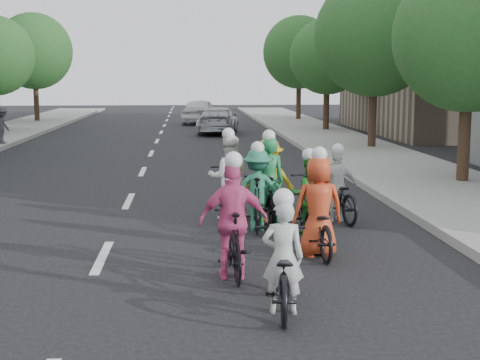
{
  "coord_description": "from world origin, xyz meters",
  "views": [
    {
      "loc": [
        1.42,
        -10.71,
        2.91
      ],
      "look_at": [
        2.38,
        1.62,
        1.0
      ],
      "focal_mm": 50.0,
      "sensor_mm": 36.0,
      "label": 1
    }
  ],
  "objects": [
    {
      "name": "cyclist_7",
      "position": [
        2.73,
        1.82,
        0.66
      ],
      "size": [
        1.06,
        1.79,
        1.71
      ],
      "rotation": [
        0.0,
        0.0,
        3.05
      ],
      "color": "black",
      "rests_on": "ground"
    },
    {
      "name": "cyclist_0",
      "position": [
        2.57,
        -2.71,
        0.54
      ],
      "size": [
        0.85,
        1.92,
        1.58
      ],
      "rotation": [
        0.0,
        0.0,
        3.03
      ],
      "color": "black",
      "rests_on": "ground"
    },
    {
      "name": "cyclist_6",
      "position": [
        2.24,
        2.89,
        0.67
      ],
      "size": [
        0.85,
        1.97,
        1.89
      ],
      "rotation": [
        0.0,
        0.0,
        3.14
      ],
      "color": "black",
      "rests_on": "ground"
    },
    {
      "name": "follow_car_lead",
      "position": [
        2.97,
        23.94,
        0.69
      ],
      "size": [
        2.52,
        4.94,
        1.37
      ],
      "primitive_type": "imported",
      "rotation": [
        0.0,
        0.0,
        3.01
      ],
      "color": "#A7A8AB",
      "rests_on": "ground"
    },
    {
      "name": "cyclist_4",
      "position": [
        3.52,
        -0.11,
        0.63
      ],
      "size": [
        0.83,
        1.86,
        1.81
      ],
      "rotation": [
        0.0,
        0.0,
        3.18
      ],
      "color": "black",
      "rests_on": "ground"
    },
    {
      "name": "bldg_se",
      "position": [
        16.0,
        24.0,
        4.0
      ],
      "size": [
        10.0,
        14.0,
        8.0
      ],
      "primitive_type": "cube",
      "color": "gray",
      "rests_on": "ground"
    },
    {
      "name": "curb_right",
      "position": [
        6.05,
        10.0,
        0.09
      ],
      "size": [
        0.18,
        80.0,
        0.18
      ],
      "primitive_type": "cube",
      "color": "#999993",
      "rests_on": "ground"
    },
    {
      "name": "tree_r_1",
      "position": [
        8.8,
        15.6,
        4.52
      ],
      "size": [
        4.8,
        4.8,
        6.93
      ],
      "color": "black",
      "rests_on": "ground"
    },
    {
      "name": "tree_l_5",
      "position": [
        -8.2,
        33.0,
        4.52
      ],
      "size": [
        4.8,
        4.8,
        6.93
      ],
      "color": "black",
      "rests_on": "ground"
    },
    {
      "name": "tree_r_2",
      "position": [
        8.8,
        24.6,
        3.96
      ],
      "size": [
        4.0,
        4.0,
        5.97
      ],
      "color": "black",
      "rests_on": "ground"
    },
    {
      "name": "tree_r_0",
      "position": [
        8.8,
        6.6,
        3.96
      ],
      "size": [
        4.0,
        4.0,
        5.97
      ],
      "color": "black",
      "rests_on": "ground"
    },
    {
      "name": "cyclist_1",
      "position": [
        3.65,
        1.49,
        0.63
      ],
      "size": [
        0.71,
        1.87,
        1.61
      ],
      "rotation": [
        0.0,
        0.0,
        3.15
      ],
      "color": "black",
      "rests_on": "ground"
    },
    {
      "name": "ground",
      "position": [
        0.0,
        0.0,
        0.0
      ],
      "size": [
        120.0,
        120.0,
        0.0
      ],
      "primitive_type": "plane",
      "color": "black",
      "rests_on": "ground"
    },
    {
      "name": "cyclist_5",
      "position": [
        3.0,
        2.35,
        0.65
      ],
      "size": [
        0.66,
        1.65,
        1.89
      ],
      "rotation": [
        0.0,
        0.0,
        3.22
      ],
      "color": "black",
      "rests_on": "ground"
    },
    {
      "name": "sidewalk_right",
      "position": [
        8.0,
        10.0,
        0.07
      ],
      "size": [
        4.0,
        80.0,
        0.15
      ],
      "primitive_type": "cube",
      "color": "gray",
      "rests_on": "ground"
    },
    {
      "name": "follow_car_trail",
      "position": [
        2.21,
        31.5,
        0.79
      ],
      "size": [
        2.63,
        4.88,
        1.58
      ],
      "primitive_type": "imported",
      "rotation": [
        0.0,
        0.0,
        2.97
      ],
      "color": "white",
      "rests_on": "ground"
    },
    {
      "name": "cyclist_3",
      "position": [
        2.06,
        -1.25,
        0.68
      ],
      "size": [
        1.03,
        1.71,
        1.87
      ],
      "rotation": [
        0.0,
        0.0,
        3.19
      ],
      "color": "black",
      "rests_on": "ground"
    },
    {
      "name": "cyclist_2",
      "position": [
        3.04,
        2.66,
        0.67
      ],
      "size": [
        1.09,
        1.97,
        1.83
      ],
      "rotation": [
        0.0,
        0.0,
        3.13
      ],
      "color": "black",
      "rests_on": "ground"
    },
    {
      "name": "spectator_0",
      "position": [
        -6.3,
        17.87,
        0.92
      ],
      "size": [
        0.69,
        1.06,
        1.54
      ],
      "primitive_type": "imported",
      "rotation": [
        0.0,
        0.0,
        1.44
      ],
      "color": "#474551",
      "rests_on": "sidewalk_left"
    },
    {
      "name": "tree_r_3",
      "position": [
        8.8,
        33.6,
        4.52
      ],
      "size": [
        4.8,
        4.8,
        6.93
      ],
      "color": "black",
      "rests_on": "ground"
    },
    {
      "name": "cyclist_8",
      "position": [
        4.43,
        2.53,
        0.57
      ],
      "size": [
        1.04,
        2.0,
        1.59
      ],
      "rotation": [
        0.0,
        0.0,
        3.35
      ],
      "color": "black",
      "rests_on": "ground"
    }
  ]
}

